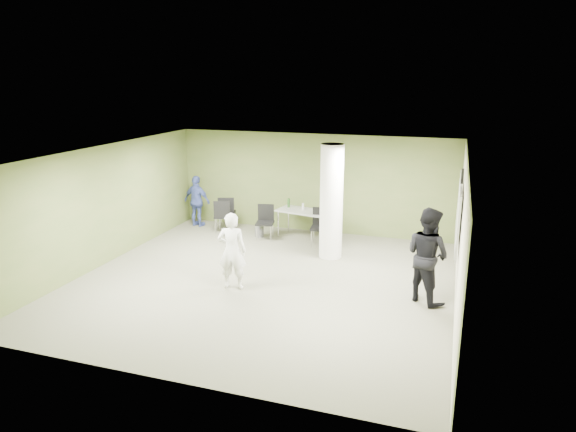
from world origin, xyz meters
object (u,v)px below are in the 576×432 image
(woman_white, at_px, (232,251))
(man_blue, at_px, (197,201))
(chair_back_left, at_px, (227,210))
(man_black, at_px, (427,255))
(folding_table, at_px, (306,213))

(woman_white, distance_m, man_blue, 4.90)
(chair_back_left, bearing_deg, man_blue, -22.78)
(chair_back_left, relative_size, man_blue, 0.64)
(man_black, bearing_deg, folding_table, -5.31)
(chair_back_left, distance_m, man_black, 6.70)
(folding_table, relative_size, man_blue, 1.16)
(chair_back_left, bearing_deg, man_black, 130.76)
(folding_table, bearing_deg, man_blue, -171.08)
(folding_table, xyz_separation_m, chair_back_left, (-2.44, 0.10, -0.16))
(chair_back_left, xyz_separation_m, man_black, (5.83, -3.28, 0.39))
(chair_back_left, bearing_deg, folding_table, 157.83)
(chair_back_left, relative_size, woman_white, 0.59)
(woman_white, height_order, man_black, man_black)
(chair_back_left, bearing_deg, woman_white, 96.56)
(chair_back_left, xyz_separation_m, woman_white, (1.94, -3.90, 0.25))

